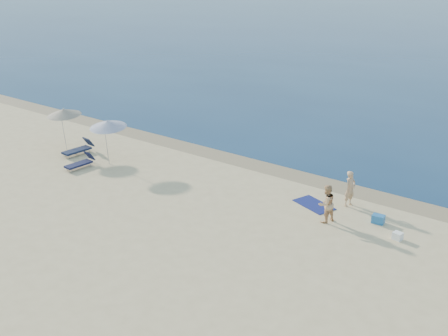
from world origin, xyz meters
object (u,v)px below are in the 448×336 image
object	(u,v)px
person_left	(350,189)
blue_cooler	(378,219)
person_right	(326,204)
umbrella_near	(108,124)

from	to	relation	value
person_left	blue_cooler	bearing A→B (deg)	-103.66
blue_cooler	person_right	bearing A→B (deg)	-152.23
umbrella_near	blue_cooler	bearing A→B (deg)	-4.96
blue_cooler	umbrella_near	size ratio (longest dim) A/B	0.20
person_left	umbrella_near	distance (m)	12.52
person_left	person_right	bearing A→B (deg)	-171.21
blue_cooler	person_left	bearing A→B (deg)	148.34
person_right	blue_cooler	world-z (taller)	person_right
person_left	umbrella_near	bearing A→B (deg)	114.70
person_right	blue_cooler	xyz separation A→B (m)	(1.80, 1.19, -0.64)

